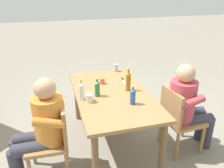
{
  "coord_description": "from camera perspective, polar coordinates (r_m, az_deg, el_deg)",
  "views": [
    {
      "loc": [
        -2.48,
        0.69,
        2.0
      ],
      "look_at": [
        0.0,
        0.0,
        0.87
      ],
      "focal_mm": 36.37,
      "sensor_mm": 36.0,
      "label": 1
    }
  ],
  "objects": [
    {
      "name": "person_in_plaid_shirt",
      "position": [
        2.52,
        -17.22,
        -9.84
      ],
      "size": [
        0.47,
        0.61,
        1.18
      ],
      "color": "orange",
      "rests_on": "ground_plane"
    },
    {
      "name": "chair_near_left",
      "position": [
        2.98,
        16.23,
        -8.0
      ],
      "size": [
        0.47,
        0.47,
        0.87
      ],
      "color": "#A37547",
      "rests_on": "ground_plane"
    },
    {
      "name": "ground_plane",
      "position": [
        3.26,
        0.0,
        -14.2
      ],
      "size": [
        24.0,
        24.0,
        0.0
      ],
      "primitive_type": "plane",
      "color": "gray"
    },
    {
      "name": "bottle_clear",
      "position": [
        2.68,
        -7.61,
        -1.71
      ],
      "size": [
        0.06,
        0.06,
        0.26
      ],
      "color": "white",
      "rests_on": "dining_table"
    },
    {
      "name": "cup_terracotta",
      "position": [
        3.11,
        -2.48,
        0.77
      ],
      "size": [
        0.07,
        0.07,
        0.08
      ],
      "primitive_type": "cylinder",
      "color": "#BC6B47",
      "rests_on": "dining_table"
    },
    {
      "name": "bottle_green",
      "position": [
        2.75,
        -3.72,
        -1.1
      ],
      "size": [
        0.06,
        0.06,
        0.24
      ],
      "color": "#287A38",
      "rests_on": "dining_table"
    },
    {
      "name": "bottle_blue",
      "position": [
        2.57,
        5.24,
        -3.04
      ],
      "size": [
        0.06,
        0.06,
        0.23
      ],
      "color": "#2D56A3",
      "rests_on": "dining_table"
    },
    {
      "name": "cup_glass",
      "position": [
        2.63,
        -5.65,
        -3.57
      ],
      "size": [
        0.08,
        0.08,
        0.1
      ],
      "primitive_type": "cylinder",
      "color": "silver",
      "rests_on": "dining_table"
    },
    {
      "name": "chair_far_left",
      "position": [
        2.61,
        -14.33,
        -12.71
      ],
      "size": [
        0.46,
        0.46,
        0.87
      ],
      "color": "#A37547",
      "rests_on": "ground_plane"
    },
    {
      "name": "cup_steel",
      "position": [
        3.56,
        0.93,
        4.09
      ],
      "size": [
        0.07,
        0.07,
        0.12
      ],
      "primitive_type": "cylinder",
      "color": "#B2B7BC",
      "rests_on": "dining_table"
    },
    {
      "name": "dining_table",
      "position": [
        2.91,
        0.0,
        -3.86
      ],
      "size": [
        1.6,
        0.91,
        0.75
      ],
      "color": "#A37547",
      "rests_on": "ground_plane"
    },
    {
      "name": "backpack_by_near_side",
      "position": [
        4.16,
        -2.49,
        -1.92
      ],
      "size": [
        0.3,
        0.21,
        0.44
      ],
      "color": "#2D4784",
      "rests_on": "ground_plane"
    },
    {
      "name": "bottle_amber",
      "position": [
        2.89,
        4.11,
        0.82
      ],
      "size": [
        0.06,
        0.06,
        0.31
      ],
      "color": "#996019",
      "rests_on": "dining_table"
    },
    {
      "name": "table_knife",
      "position": [
        3.22,
        2.89,
        0.87
      ],
      "size": [
        0.24,
        0.04,
        0.01
      ],
      "color": "silver",
      "rests_on": "dining_table"
    },
    {
      "name": "person_in_white_shirt",
      "position": [
        2.96,
        18.35,
        -4.79
      ],
      "size": [
        0.47,
        0.61,
        1.18
      ],
      "color": "#B7424C",
      "rests_on": "ground_plane"
    }
  ]
}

